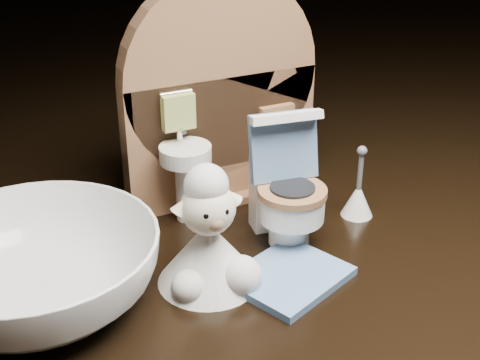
{
  "coord_description": "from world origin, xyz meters",
  "views": [
    {
      "loc": [
        -0.16,
        -0.3,
        0.22
      ],
      "look_at": [
        -0.02,
        -0.0,
        0.05
      ],
      "focal_mm": 50.0,
      "sensor_mm": 36.0,
      "label": 1
    }
  ],
  "objects": [
    {
      "name": "bath_mat",
      "position": [
        -0.01,
        -0.04,
        0.0
      ],
      "size": [
        0.07,
        0.07,
        0.0
      ],
      "primitive_type": "cube",
      "rotation": [
        0.0,
        0.0,
        0.38
      ],
      "color": "#5676A2",
      "rests_on": "ground"
    },
    {
      "name": "ceramic_bowl",
      "position": [
        -0.13,
        -0.0,
        0.02
      ],
      "size": [
        0.13,
        0.13,
        0.04
      ],
      "primitive_type": "imported",
      "rotation": [
        0.0,
        0.0,
        0.06
      ],
      "color": "white",
      "rests_on": "ground"
    },
    {
      "name": "plush_lamb",
      "position": [
        -0.05,
        -0.02,
        0.03
      ],
      "size": [
        0.06,
        0.06,
        0.07
      ],
      "rotation": [
        0.0,
        0.0,
        -0.06
      ],
      "color": "silver",
      "rests_on": "ground"
    },
    {
      "name": "toy_toilet",
      "position": [
        0.01,
        0.0,
        0.03
      ],
      "size": [
        0.04,
        0.05,
        0.08
      ],
      "rotation": [
        0.0,
        0.0,
        -0.15
      ],
      "color": "white",
      "rests_on": "ground"
    },
    {
      "name": "toilet_brush",
      "position": [
        0.07,
        0.0,
        0.01
      ],
      "size": [
        0.02,
        0.02,
        0.05
      ],
      "color": "white",
      "rests_on": "ground"
    },
    {
      "name": "backdrop_panel",
      "position": [
        -0.0,
        0.06,
        0.07
      ],
      "size": [
        0.13,
        0.05,
        0.15
      ],
      "color": "#8C5D3C",
      "rests_on": "ground"
    }
  ]
}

